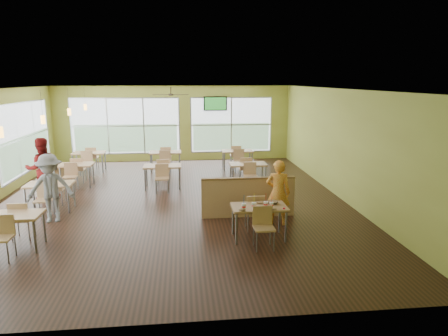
{
  "coord_description": "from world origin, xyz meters",
  "views": [
    {
      "loc": [
        0.35,
        -11.22,
        3.47
      ],
      "look_at": [
        1.4,
        -1.3,
        1.24
      ],
      "focal_mm": 32.0,
      "sensor_mm": 36.0,
      "label": 1
    }
  ],
  "objects_px": {
    "main_table": "(259,211)",
    "food_basket": "(272,202)",
    "half_wall_divider": "(248,197)",
    "man_plaid": "(278,193)"
  },
  "relations": [
    {
      "from": "half_wall_divider",
      "to": "food_basket",
      "type": "xyz_separation_m",
      "value": [
        0.32,
        -1.32,
        0.26
      ]
    },
    {
      "from": "half_wall_divider",
      "to": "man_plaid",
      "type": "distance_m",
      "value": 0.93
    },
    {
      "from": "half_wall_divider",
      "to": "food_basket",
      "type": "distance_m",
      "value": 1.38
    },
    {
      "from": "main_table",
      "to": "man_plaid",
      "type": "bearing_deg",
      "value": 52.81
    },
    {
      "from": "main_table",
      "to": "half_wall_divider",
      "type": "bearing_deg",
      "value": 90.0
    },
    {
      "from": "half_wall_divider",
      "to": "man_plaid",
      "type": "relative_size",
      "value": 1.5
    },
    {
      "from": "main_table",
      "to": "man_plaid",
      "type": "xyz_separation_m",
      "value": [
        0.62,
        0.82,
        0.17
      ]
    },
    {
      "from": "main_table",
      "to": "food_basket",
      "type": "height_order",
      "value": "main_table"
    },
    {
      "from": "man_plaid",
      "to": "main_table",
      "type": "bearing_deg",
      "value": 68.78
    },
    {
      "from": "food_basket",
      "to": "half_wall_divider",
      "type": "bearing_deg",
      "value": 103.84
    }
  ]
}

